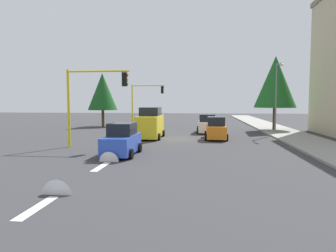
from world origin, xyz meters
TOP-DOWN VIEW (x-y plane):
  - ground_plane at (0.00, 0.00)m, footprint 120.00×120.00m
  - sidewalk_kerb at (-5.00, 10.50)m, footprint 80.00×4.00m
  - lane_arrow_near at (11.51, -3.00)m, footprint 2.40×1.10m
  - lane_arrow_mid at (17.51, -3.00)m, footprint 2.40×1.10m
  - traffic_signal_near_right at (6.00, -5.68)m, footprint 0.36×4.59m
  - traffic_signal_far_right at (-14.00, -5.69)m, footprint 0.36×4.59m
  - street_lamp_curbside at (-3.61, 9.20)m, footprint 2.15×0.28m
  - tree_opposite_side at (-12.00, -11.00)m, footprint 3.84×3.84m
  - tree_roadside_mid at (-8.00, 10.00)m, footprint 4.53×4.53m
  - delivery_van_yellow at (-0.03, -2.60)m, footprint 4.80×2.22m
  - car_orange at (0.01, 3.24)m, footprint 4.13×1.94m
  - car_blue at (8.80, -2.85)m, footprint 3.96×1.95m
  - car_white at (-5.26, 2.54)m, footprint 4.13×2.11m

SIDE VIEW (x-z plane):
  - ground_plane at x=0.00m, z-range 0.00..0.00m
  - lane_arrow_near at x=11.51m, z-range -0.54..0.56m
  - lane_arrow_mid at x=17.51m, z-range -0.54..0.56m
  - sidewalk_kerb at x=-5.00m, z-range 0.00..0.15m
  - car_blue at x=8.80m, z-range -0.09..1.88m
  - car_orange at x=0.01m, z-range -0.09..1.88m
  - car_white at x=-5.26m, z-range -0.09..1.89m
  - delivery_van_yellow at x=-0.03m, z-range -0.11..2.67m
  - traffic_signal_near_right at x=6.00m, z-range 1.16..6.73m
  - traffic_signal_far_right at x=-14.00m, z-range 1.17..6.77m
  - street_lamp_curbside at x=-3.61m, z-range 0.85..7.85m
  - tree_opposite_side at x=-12.00m, z-range 1.08..8.08m
  - tree_roadside_mid at x=-8.00m, z-range 1.30..9.59m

